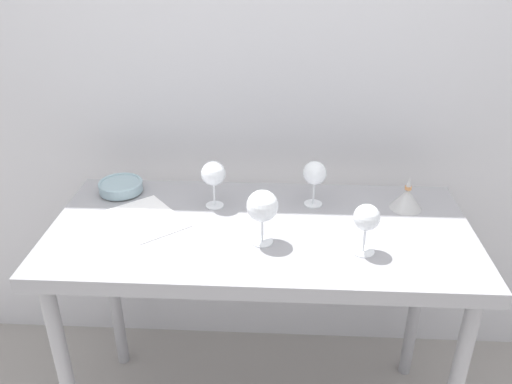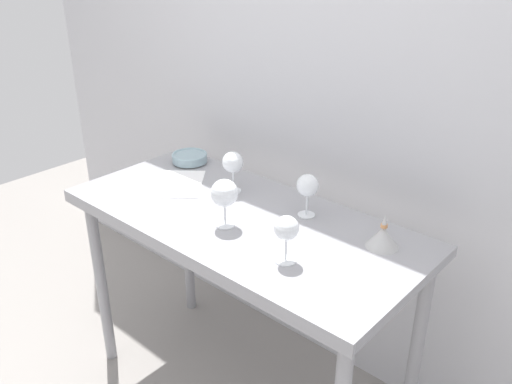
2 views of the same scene
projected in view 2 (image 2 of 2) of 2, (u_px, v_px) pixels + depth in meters
The scene contains 9 objects.
back_wall at pixel (324, 85), 2.19m from camera, with size 3.80×0.04×2.60m, color silver.
steel_counter at pixel (242, 240), 2.07m from camera, with size 1.40×0.65×0.90m.
wine_glass_near_right at pixel (286, 230), 1.70m from camera, with size 0.08×0.08×0.16m.
wine_glass_far_right at pixel (308, 187), 1.98m from camera, with size 0.08×0.08×0.17m.
wine_glass_near_center at pixel (224, 194), 1.90m from camera, with size 0.10×0.10×0.18m.
wine_glass_far_left at pixel (233, 163), 2.17m from camera, with size 0.09×0.09×0.17m.
tasting_sheet_upper at pixel (180, 184), 2.28m from camera, with size 0.19×0.27×0.00m, color white.
tasting_bowl at pixel (190, 158), 2.48m from camera, with size 0.16×0.16×0.05m.
decanter_funnel at pixel (383, 237), 1.81m from camera, with size 0.11×0.11×0.12m.
Camera 2 is at (1.23, -1.31, 1.86)m, focal length 37.91 mm.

